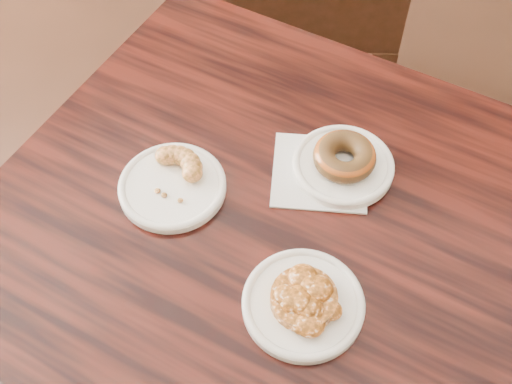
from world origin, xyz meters
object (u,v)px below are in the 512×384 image
(chair_far, at_px, (306,2))
(cruller_fragment, at_px, (171,179))
(apple_fritter, at_px, (304,297))
(cafe_table, at_px, (264,335))
(glazed_donut, at_px, (345,156))

(chair_far, relative_size, cruller_fragment, 8.50)
(chair_far, distance_m, apple_fritter, 1.08)
(apple_fritter, distance_m, cruller_fragment, 0.27)
(cafe_table, bearing_deg, chair_far, 111.59)
(glazed_donut, height_order, apple_fritter, glazed_donut)
(glazed_donut, bearing_deg, apple_fritter, -89.37)
(chair_far, height_order, glazed_donut, chair_far)
(chair_far, bearing_deg, glazed_donut, 91.61)
(cafe_table, relative_size, chair_far, 0.94)
(chair_far, relative_size, apple_fritter, 7.10)
(chair_far, distance_m, glazed_donut, 0.86)
(chair_far, bearing_deg, cruller_fragment, 73.98)
(glazed_donut, relative_size, cruller_fragment, 0.92)
(glazed_donut, height_order, cruller_fragment, glazed_donut)
(chair_far, xyz_separation_m, cruller_fragment, (0.00, -0.87, 0.33))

